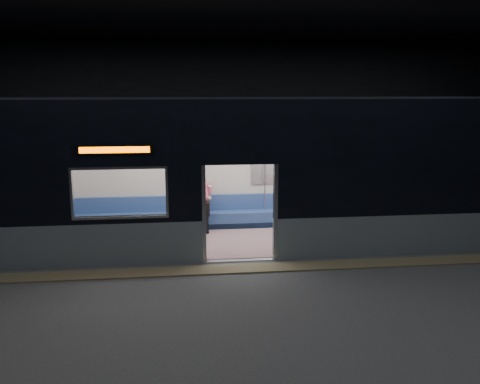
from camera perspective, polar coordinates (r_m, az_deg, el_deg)
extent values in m
cube|color=#47494C|center=(9.76, 0.72, -9.83)|extent=(24.00, 14.00, 0.01)
cube|color=black|center=(9.20, 0.80, 20.47)|extent=(24.00, 14.00, 0.04)
cube|color=black|center=(16.07, -2.50, 7.81)|extent=(24.00, 0.04, 5.00)
cube|color=black|center=(2.58, 21.93, -13.64)|extent=(24.00, 0.04, 5.00)
cube|color=#8C7F59|center=(10.27, 0.32, -8.61)|extent=(22.80, 0.50, 0.03)
cube|color=gray|center=(12.14, 23.42, -4.22)|extent=(8.30, 0.12, 0.90)
cube|color=black|center=(11.83, 24.04, 3.26)|extent=(8.30, 0.12, 2.30)
cube|color=black|center=(10.18, -0.02, 6.33)|extent=(1.40, 0.12, 1.15)
cube|color=#B7BABC|center=(10.39, -4.07, -2.55)|extent=(0.08, 0.14, 2.05)
cube|color=#B7BABC|center=(10.56, 3.98, -2.32)|extent=(0.08, 0.14, 2.05)
cube|color=black|center=(10.14, -13.89, 4.63)|extent=(1.50, 0.04, 0.18)
cube|color=#FF6100|center=(10.13, -13.90, 4.62)|extent=(1.34, 0.03, 0.12)
cube|color=beige|center=(13.15, -1.48, 3.02)|extent=(18.00, 0.12, 3.20)
cube|color=black|center=(11.57, -0.86, 10.19)|extent=(18.00, 3.00, 0.15)
cube|color=#846160|center=(12.10, -0.81, -5.41)|extent=(17.76, 2.76, 0.04)
cube|color=beige|center=(11.63, -0.85, 5.63)|extent=(17.76, 2.76, 0.10)
cube|color=#2E5585|center=(13.11, -1.32, -3.05)|extent=(11.00, 0.48, 0.41)
cube|color=#2E5585|center=(13.20, -1.41, -1.14)|extent=(11.00, 0.10, 0.40)
cube|color=gray|center=(11.14, -17.45, -6.27)|extent=(4.40, 0.48, 0.41)
cube|color=gray|center=(11.82, 15.95, -5.15)|extent=(4.40, 0.48, 0.41)
cylinder|color=silver|center=(10.65, -5.29, -1.42)|extent=(0.04, 0.04, 2.26)
cylinder|color=silver|center=(12.87, -5.56, 0.84)|extent=(0.04, 0.04, 2.26)
cylinder|color=silver|center=(10.86, 4.78, -1.15)|extent=(0.04, 0.04, 2.26)
cylinder|color=silver|center=(13.04, 2.82, 1.02)|extent=(0.04, 0.04, 2.26)
cylinder|color=silver|center=(12.75, -1.34, 4.34)|extent=(11.00, 0.03, 0.03)
cube|color=black|center=(12.76, -4.89, -2.15)|extent=(0.18, 0.50, 0.17)
cube|color=black|center=(12.77, -3.88, -2.13)|extent=(0.18, 0.50, 0.17)
cylinder|color=black|center=(12.61, -4.83, -3.64)|extent=(0.12, 0.12, 0.43)
cylinder|color=black|center=(12.62, -3.81, -3.61)|extent=(0.12, 0.12, 0.43)
cube|color=pink|center=(12.96, -4.43, -1.83)|extent=(0.43, 0.23, 0.21)
cylinder|color=pink|center=(12.91, -4.46, -0.19)|extent=(0.45, 0.45, 0.55)
sphere|color=tan|center=(12.82, -4.48, 1.52)|extent=(0.22, 0.22, 0.22)
sphere|color=black|center=(12.85, -4.49, 1.74)|extent=(0.23, 0.23, 0.23)
cube|color=black|center=(12.65, -4.19, -1.49)|extent=(0.34, 0.30, 0.16)
cube|color=white|center=(13.25, 3.81, 2.64)|extent=(1.09, 0.03, 0.71)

